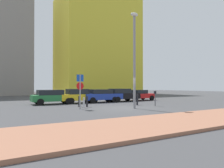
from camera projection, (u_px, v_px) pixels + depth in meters
ground_plane at (125, 108)px, 16.87m from camera, size 120.00×120.00×0.00m
sidewalk_brick at (196, 119)px, 10.81m from camera, size 40.00×4.06×0.14m
parked_car_green at (53, 96)px, 20.61m from camera, size 4.46×2.07×1.46m
parked_car_yellow at (79, 96)px, 21.92m from camera, size 4.28×2.04×1.53m
parked_car_blue at (102, 95)px, 23.00m from camera, size 4.54×2.09×1.48m
parked_car_black at (121, 95)px, 24.27m from camera, size 4.37×2.15×1.53m
parked_car_red at (139, 95)px, 25.93m from camera, size 4.03×2.12×1.35m
parking_sign_post at (80, 87)px, 16.07m from camera, size 0.60×0.10×2.78m
parking_meter at (155, 96)px, 18.47m from camera, size 0.18×0.14×1.40m
street_lamp at (134, 53)px, 16.56m from camera, size 0.70×0.36×7.88m
traffic_bollard_near at (87, 102)px, 17.76m from camera, size 0.17×0.17×0.95m
traffic_bollard_mid at (84, 103)px, 16.93m from camera, size 0.15×0.15×0.88m
traffic_bollard_far at (79, 101)px, 17.87m from camera, size 0.16×0.16×0.95m
traffic_bollard_edge at (137, 100)px, 19.39m from camera, size 0.17×0.17×1.08m
building_colorful_midrise at (96, 46)px, 51.12m from camera, size 18.54×14.15×24.10m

